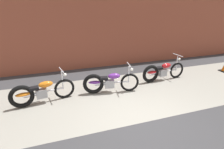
{
  "coord_description": "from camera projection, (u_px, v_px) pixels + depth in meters",
  "views": [
    {
      "loc": [
        -2.13,
        -3.7,
        2.98
      ],
      "look_at": [
        -0.22,
        1.85,
        0.75
      ],
      "focal_mm": 29.77,
      "sensor_mm": 36.0,
      "label": 1
    }
  ],
  "objects": [
    {
      "name": "ground_plane",
      "position": [
        142.0,
        123.0,
        4.97
      ],
      "size": [
        80.0,
        80.0,
        0.0
      ],
      "primitive_type": "plane",
      "color": "#38383A"
    },
    {
      "name": "sidewalk_slab",
      "position": [
        119.0,
        95.0,
        6.52
      ],
      "size": [
        36.0,
        3.5,
        0.01
      ],
      "primitive_type": "cube",
      "color": "gray",
      "rests_on": "ground"
    },
    {
      "name": "brick_building_wall",
      "position": [
        93.0,
        14.0,
        8.67
      ],
      "size": [
        36.0,
        0.5,
        5.05
      ],
      "primitive_type": "cube",
      "color": "brown",
      "rests_on": "ground"
    },
    {
      "name": "motorcycle_orange",
      "position": [
        39.0,
        92.0,
        5.8
      ],
      "size": [
        2.0,
        0.62,
        1.03
      ],
      "rotation": [
        0.0,
        0.0,
        0.16
      ],
      "color": "black",
      "rests_on": "ground"
    },
    {
      "name": "motorcycle_purple",
      "position": [
        107.0,
        82.0,
        6.54
      ],
      "size": [
        1.99,
        0.68,
        1.03
      ],
      "rotation": [
        0.0,
        0.0,
        -0.18
      ],
      "color": "black",
      "rests_on": "ground"
    },
    {
      "name": "motorcycle_red",
      "position": [
        161.0,
        71.0,
        7.59
      ],
      "size": [
        2.01,
        0.58,
        1.03
      ],
      "rotation": [
        0.0,
        0.0,
        0.06
      ],
      "color": "black",
      "rests_on": "ground"
    }
  ]
}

